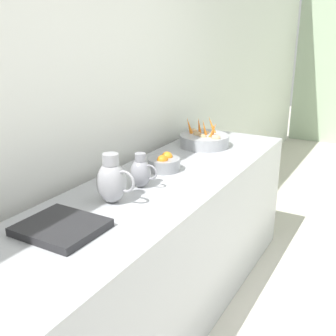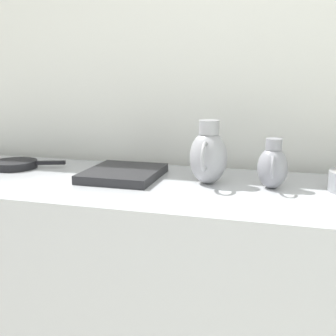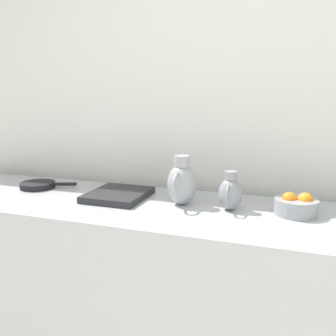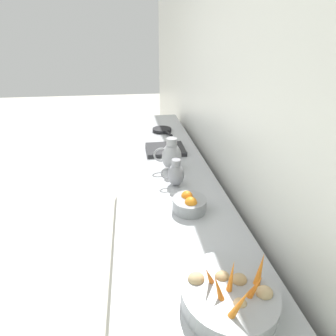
# 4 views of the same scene
# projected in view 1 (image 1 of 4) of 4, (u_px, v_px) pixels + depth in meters

# --- Properties ---
(tile_wall_left) EXTENTS (0.10, 9.17, 3.00)m
(tile_wall_left) POSITION_uv_depth(u_px,v_px,m) (108.00, 68.00, 2.50)
(tile_wall_left) COLOR silver
(tile_wall_left) RESTS_ON ground_plane
(prep_counter) EXTENTS (0.71, 3.29, 0.90)m
(prep_counter) POSITION_uv_depth(u_px,v_px,m) (129.00, 278.00, 2.21)
(prep_counter) COLOR #ADAFB5
(prep_counter) RESTS_ON ground_plane
(vegetable_colander) EXTENTS (0.37, 0.37, 0.21)m
(vegetable_colander) POSITION_uv_depth(u_px,v_px,m) (204.00, 140.00, 3.03)
(vegetable_colander) COLOR #9EA0A5
(vegetable_colander) RESTS_ON prep_counter
(orange_bowl) EXTENTS (0.20, 0.20, 0.11)m
(orange_bowl) POSITION_uv_depth(u_px,v_px,m) (164.00, 163.00, 2.51)
(orange_bowl) COLOR gray
(orange_bowl) RESTS_ON prep_counter
(metal_pitcher_tall) EXTENTS (0.21, 0.15, 0.25)m
(metal_pitcher_tall) POSITION_uv_depth(u_px,v_px,m) (112.00, 181.00, 2.02)
(metal_pitcher_tall) COLOR #939399
(metal_pitcher_tall) RESTS_ON prep_counter
(metal_pitcher_short) EXTENTS (0.16, 0.11, 0.19)m
(metal_pitcher_short) POSITION_uv_depth(u_px,v_px,m) (141.00, 172.00, 2.23)
(metal_pitcher_short) COLOR gray
(metal_pitcher_short) RESTS_ON prep_counter
(counter_sink_basin) EXTENTS (0.34, 0.30, 0.04)m
(counter_sink_basin) POSITION_uv_depth(u_px,v_px,m) (61.00, 227.00, 1.76)
(counter_sink_basin) COLOR #232326
(counter_sink_basin) RESTS_ON prep_counter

